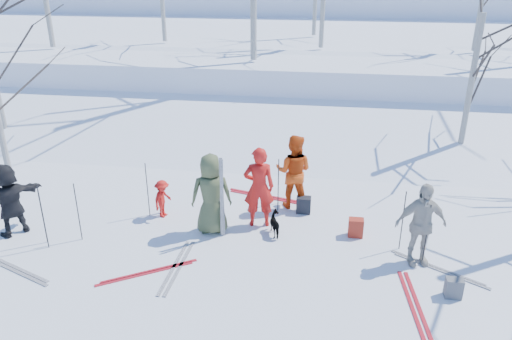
% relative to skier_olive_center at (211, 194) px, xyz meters
% --- Properties ---
extents(ground, '(120.00, 120.00, 0.00)m').
position_rel_skier_olive_center_xyz_m(ground, '(0.90, -0.94, -0.91)').
color(ground, white).
rests_on(ground, ground).
extents(snow_ramp, '(70.00, 9.49, 4.12)m').
position_rel_skier_olive_center_xyz_m(snow_ramp, '(0.90, 6.06, -0.76)').
color(snow_ramp, white).
rests_on(snow_ramp, ground).
extents(snow_plateau, '(70.00, 18.00, 2.20)m').
position_rel_skier_olive_center_xyz_m(snow_plateau, '(0.90, 16.06, 0.09)').
color(snow_plateau, white).
rests_on(snow_plateau, ground).
extents(skier_olive_center, '(1.00, 0.77, 1.83)m').
position_rel_skier_olive_center_xyz_m(skier_olive_center, '(0.00, 0.00, 0.00)').
color(skier_olive_center, '#454F2F').
rests_on(skier_olive_center, ground).
extents(skier_red_north, '(0.76, 0.56, 1.89)m').
position_rel_skier_olive_center_xyz_m(skier_red_north, '(0.99, 0.43, 0.03)').
color(skier_red_north, red).
rests_on(skier_red_north, ground).
extents(skier_redor_behind, '(0.97, 0.80, 1.84)m').
position_rel_skier_olive_center_xyz_m(skier_redor_behind, '(1.68, 1.46, 0.01)').
color(skier_redor_behind, '#D04710').
rests_on(skier_redor_behind, ground).
extents(skier_red_seated, '(0.47, 0.66, 0.92)m').
position_rel_skier_olive_center_xyz_m(skier_red_seated, '(-1.29, 0.50, -0.45)').
color(skier_red_seated, red).
rests_on(skier_red_seated, ground).
extents(skier_cream_east, '(1.08, 0.62, 1.74)m').
position_rel_skier_olive_center_xyz_m(skier_cream_east, '(4.32, -0.62, -0.04)').
color(skier_cream_east, beige).
rests_on(skier_cream_east, ground).
extents(skier_grey_west, '(1.33, 1.51, 1.65)m').
position_rel_skier_olive_center_xyz_m(skier_grey_west, '(-4.31, -0.73, -0.09)').
color(skier_grey_west, black).
rests_on(skier_grey_west, ground).
extents(dog, '(0.48, 0.64, 0.49)m').
position_rel_skier_olive_center_xyz_m(dog, '(1.43, 0.06, -0.67)').
color(dog, black).
rests_on(dog, ground).
extents(upright_ski_left, '(0.08, 0.16, 1.90)m').
position_rel_skier_olive_center_xyz_m(upright_ski_left, '(0.29, -0.22, 0.04)').
color(upright_ski_left, silver).
rests_on(upright_ski_left, ground).
extents(upright_ski_right, '(0.14, 0.23, 1.89)m').
position_rel_skier_olive_center_xyz_m(upright_ski_right, '(0.29, -0.27, 0.04)').
color(upright_ski_right, silver).
rests_on(upright_ski_right, ground).
extents(ski_pair_a, '(1.88, 2.08, 0.02)m').
position_rel_skier_olive_center_xyz_m(ski_pair_a, '(4.74, -0.82, -0.90)').
color(ski_pair_a, silver).
rests_on(ski_pair_a, ground).
extents(ski_pair_b, '(0.56, 1.94, 0.02)m').
position_rel_skier_olive_center_xyz_m(ski_pair_b, '(4.11, -1.98, -0.90)').
color(ski_pair_b, '#AC1824').
rests_on(ski_pair_b, ground).
extents(ski_pair_c, '(0.28, 1.91, 0.02)m').
position_rel_skier_olive_center_xyz_m(ski_pair_c, '(-0.38, -1.50, -0.90)').
color(ski_pair_c, silver).
rests_on(ski_pair_c, ground).
extents(ski_pair_d, '(1.52, 2.04, 0.02)m').
position_rel_skier_olive_center_xyz_m(ski_pair_d, '(-3.51, -2.04, -0.90)').
color(ski_pair_d, silver).
rests_on(ski_pair_d, ground).
extents(ski_pair_e, '(1.12, 2.00, 0.02)m').
position_rel_skier_olive_center_xyz_m(ski_pair_e, '(0.93, 1.86, -0.90)').
color(ski_pair_e, '#AC1824').
rests_on(ski_pair_e, ground).
extents(ski_pair_f, '(1.92, 2.08, 0.02)m').
position_rel_skier_olive_center_xyz_m(ski_pair_f, '(-0.90, -1.77, -0.90)').
color(ski_pair_f, '#AC1824').
rests_on(ski_pair_f, ground).
extents(ski_pole_a, '(0.02, 0.02, 1.34)m').
position_rel_skier_olive_center_xyz_m(ski_pole_a, '(-2.73, -0.78, -0.24)').
color(ski_pole_a, black).
rests_on(ski_pole_a, ground).
extents(ski_pole_b, '(0.02, 0.02, 1.34)m').
position_rel_skier_olive_center_xyz_m(ski_pole_b, '(1.61, 1.71, -0.24)').
color(ski_pole_b, black).
rests_on(ski_pole_b, ground).
extents(ski_pole_c, '(0.02, 0.02, 1.34)m').
position_rel_skier_olive_center_xyz_m(ski_pole_c, '(1.35, 1.18, -0.24)').
color(ski_pole_c, black).
rests_on(ski_pole_c, ground).
extents(ski_pole_d, '(0.02, 0.02, 1.34)m').
position_rel_skier_olive_center_xyz_m(ski_pole_d, '(4.06, -0.16, -0.24)').
color(ski_pole_d, black).
rests_on(ski_pole_d, ground).
extents(ski_pole_e, '(0.02, 0.02, 1.34)m').
position_rel_skier_olive_center_xyz_m(ski_pole_e, '(-3.28, -1.18, -0.24)').
color(ski_pole_e, black).
rests_on(ski_pole_e, ground).
extents(ski_pole_f, '(0.02, 0.02, 1.34)m').
position_rel_skier_olive_center_xyz_m(ski_pole_f, '(-3.41, -0.99, -0.24)').
color(ski_pole_f, black).
rests_on(ski_pole_f, ground).
extents(ski_pole_g, '(0.02, 0.02, 1.34)m').
position_rel_skier_olive_center_xyz_m(ski_pole_g, '(-1.64, 0.49, -0.24)').
color(ski_pole_g, black).
rests_on(ski_pole_g, ground).
extents(ski_pole_h, '(0.02, 0.02, 1.34)m').
position_rel_skier_olive_center_xyz_m(ski_pole_h, '(4.45, -0.69, -0.24)').
color(ski_pole_h, black).
rests_on(ski_pole_h, ground).
extents(backpack_red, '(0.32, 0.22, 0.42)m').
position_rel_skier_olive_center_xyz_m(backpack_red, '(3.16, 0.23, -0.70)').
color(backpack_red, '#9F2818').
rests_on(backpack_red, ground).
extents(backpack_grey, '(0.30, 0.20, 0.38)m').
position_rel_skier_olive_center_xyz_m(backpack_grey, '(4.83, -1.67, -0.72)').
color(backpack_grey, '#53565A').
rests_on(backpack_grey, ground).
extents(backpack_dark, '(0.34, 0.24, 0.40)m').
position_rel_skier_olive_center_xyz_m(backpack_dark, '(1.97, 1.16, -0.71)').
color(backpack_dark, black).
rests_on(backpack_dark, ground).
extents(birch_edge_e, '(3.59, 3.59, 4.27)m').
position_rel_skier_olive_center_xyz_m(birch_edge_e, '(6.37, 5.08, 1.22)').
color(birch_edge_e, silver).
rests_on(birch_edge_e, ground).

